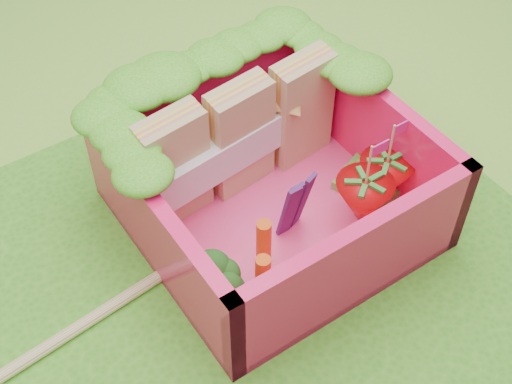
{
  "coord_description": "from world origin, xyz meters",
  "views": [
    {
      "loc": [
        -1.17,
        -1.67,
        2.78
      ],
      "look_at": [
        0.09,
        0.2,
        0.28
      ],
      "focal_mm": 50.0,
      "sensor_mm": 36.0,
      "label": 1
    }
  ],
  "objects": [
    {
      "name": "ground",
      "position": [
        0.0,
        0.0,
        0.0
      ],
      "size": [
        14.0,
        14.0,
        0.0
      ],
      "primitive_type": "plane",
      "color": "#86D63C",
      "rests_on": "ground"
    },
    {
      "name": "strawberry_left",
      "position": [
        0.5,
        -0.1,
        0.23
      ],
      "size": [
        0.28,
        0.28,
        0.52
      ],
      "color": "red",
      "rests_on": "bento_floor"
    },
    {
      "name": "carrot_sticks",
      "position": [
        -0.07,
        -0.11,
        0.21
      ],
      "size": [
        0.17,
        0.2,
        0.29
      ],
      "color": "#FF5A15",
      "rests_on": "bento_floor"
    },
    {
      "name": "bento_floor",
      "position": [
        0.19,
        0.2,
        0.06
      ],
      "size": [
        1.3,
        1.3,
        0.05
      ],
      "primitive_type": "cube",
      "color": "#FF4185",
      "rests_on": "placemat"
    },
    {
      "name": "placemat",
      "position": [
        0.0,
        0.0,
        0.01
      ],
      "size": [
        2.6,
        2.6,
        0.03
      ],
      "primitive_type": "cube",
      "color": "#459C23",
      "rests_on": "ground"
    },
    {
      "name": "snap_peas",
      "position": [
        0.69,
        0.06,
        0.11
      ],
      "size": [
        0.32,
        0.36,
        0.05
      ],
      "color": "#5AA132",
      "rests_on": "bento_floor"
    },
    {
      "name": "lettuce_ruffle",
      "position": [
        0.19,
        0.66,
        0.64
      ],
      "size": [
        1.43,
        0.76,
        0.11
      ],
      "color": "#238D19",
      "rests_on": "bento_box"
    },
    {
      "name": "bento_box",
      "position": [
        0.19,
        0.2,
        0.31
      ],
      "size": [
        1.3,
        1.3,
        0.55
      ],
      "color": "#FF1557",
      "rests_on": "placemat"
    },
    {
      "name": "strawberry_right",
      "position": [
        0.69,
        -0.05,
        0.22
      ],
      "size": [
        0.27,
        0.27,
        0.51
      ],
      "color": "red",
      "rests_on": "bento_floor"
    },
    {
      "name": "broccoli",
      "position": [
        -0.31,
        -0.13,
        0.27
      ],
      "size": [
        0.32,
        0.32,
        0.27
      ],
      "color": "#67A14E",
      "rests_on": "bento_floor"
    },
    {
      "name": "chopsticks",
      "position": [
        -0.93,
        0.14,
        0.05
      ],
      "size": [
        2.39,
        0.29,
        0.05
      ],
      "color": "tan",
      "rests_on": "placemat"
    },
    {
      "name": "sandwich_stack",
      "position": [
        0.19,
        0.47,
        0.37
      ],
      "size": [
        1.09,
        0.29,
        0.6
      ],
      "color": "tan",
      "rests_on": "bento_floor"
    },
    {
      "name": "purple_wedges",
      "position": [
        0.19,
        0.03,
        0.27
      ],
      "size": [
        0.16,
        0.05,
        0.38
      ],
      "color": "#46164F",
      "rests_on": "bento_floor"
    }
  ]
}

